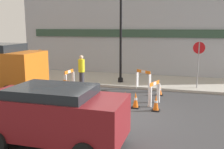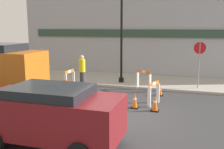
% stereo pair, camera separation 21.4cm
% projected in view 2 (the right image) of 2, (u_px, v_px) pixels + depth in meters
% --- Properties ---
extents(ground_plane, '(60.00, 60.00, 0.00)m').
position_uv_depth(ground_plane, '(112.00, 118.00, 9.43)').
color(ground_plane, '#38383A').
extents(sidewalk_slab, '(18.00, 3.73, 0.13)m').
position_uv_depth(sidewalk_slab, '(144.00, 81.00, 15.40)').
color(sidewalk_slab, '#ADA89E').
rests_on(sidewalk_slab, ground_plane).
extents(storefront_facade, '(18.00, 0.22, 5.50)m').
position_uv_depth(storefront_facade, '(150.00, 34.00, 16.73)').
color(storefront_facade, '#A3A8B2').
rests_on(storefront_facade, ground_plane).
extents(streetlamp_post, '(0.44, 0.44, 5.05)m').
position_uv_depth(streetlamp_post, '(122.00, 24.00, 14.26)').
color(streetlamp_post, black).
rests_on(streetlamp_post, sidewalk_slab).
extents(stop_sign, '(0.59, 0.15, 2.35)m').
position_uv_depth(stop_sign, '(199.00, 58.00, 13.10)').
color(stop_sign, gray).
rests_on(stop_sign, sidewalk_slab).
extents(barricade_0, '(0.85, 0.66, 1.06)m').
position_uv_depth(barricade_0, '(144.00, 80.00, 13.25)').
color(barricade_0, white).
rests_on(barricade_0, ground_plane).
extents(barricade_1, '(0.16, 0.88, 1.13)m').
position_uv_depth(barricade_1, '(70.00, 80.00, 12.92)').
color(barricade_1, white).
rests_on(barricade_1, ground_plane).
extents(barricade_2, '(0.78, 0.46, 1.11)m').
position_uv_depth(barricade_2, '(69.00, 94.00, 10.45)').
color(barricade_2, white).
rests_on(barricade_2, ground_plane).
extents(barricade_3, '(0.40, 0.84, 0.99)m').
position_uv_depth(barricade_3, '(154.00, 92.00, 10.88)').
color(barricade_3, white).
rests_on(barricade_3, ground_plane).
extents(traffic_cone_0, '(0.30, 0.30, 0.49)m').
position_uv_depth(traffic_cone_0, '(160.00, 91.00, 12.41)').
color(traffic_cone_0, black).
rests_on(traffic_cone_0, ground_plane).
extents(traffic_cone_1, '(0.30, 0.30, 0.65)m').
position_uv_depth(traffic_cone_1, '(135.00, 100.00, 10.48)').
color(traffic_cone_1, black).
rests_on(traffic_cone_1, ground_plane).
extents(traffic_cone_2, '(0.30, 0.30, 0.64)m').
position_uv_depth(traffic_cone_2, '(155.00, 103.00, 10.10)').
color(traffic_cone_2, black).
rests_on(traffic_cone_2, ground_plane).
extents(traffic_cone_3, '(0.30, 0.30, 0.75)m').
position_uv_depth(traffic_cone_3, '(124.00, 101.00, 10.25)').
color(traffic_cone_3, black).
rests_on(traffic_cone_3, ground_plane).
extents(person_worker, '(0.49, 0.49, 1.72)m').
position_uv_depth(person_worker, '(82.00, 70.00, 14.12)').
color(person_worker, '#33333D').
rests_on(person_worker, ground_plane).
extents(person_pedestrian, '(0.46, 0.46, 1.68)m').
position_uv_depth(person_pedestrian, '(42.00, 61.00, 16.96)').
color(person_pedestrian, '#33333D').
rests_on(person_pedestrian, sidewalk_slab).
extents(parked_car_1, '(3.91, 1.87, 1.65)m').
position_uv_depth(parked_car_1, '(50.00, 112.00, 7.13)').
color(parked_car_1, maroon).
rests_on(parked_car_1, ground_plane).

